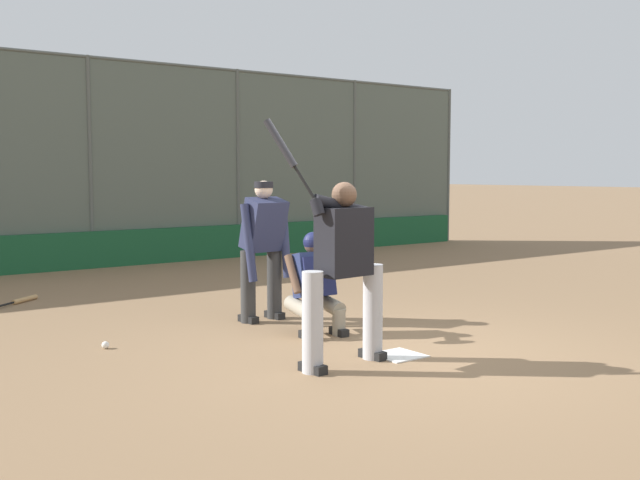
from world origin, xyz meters
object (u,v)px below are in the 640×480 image
object	(u,v)px
umpire_home	(263,246)
batter_at_plate	(343,266)
baseball_loose	(105,345)
spare_bat_by_padding	(22,300)
catcher_behind_plate	(317,282)

from	to	relation	value
umpire_home	batter_at_plate	bearing A→B (deg)	71.78
umpire_home	baseball_loose	bearing A→B (deg)	2.56
umpire_home	spare_bat_by_padding	bearing A→B (deg)	-61.34
umpire_home	spare_bat_by_padding	size ratio (longest dim) A/B	2.40
batter_at_plate	catcher_behind_plate	size ratio (longest dim) A/B	2.00
batter_at_plate	catcher_behind_plate	distance (m)	1.36
catcher_behind_plate	baseball_loose	world-z (taller)	catcher_behind_plate
batter_at_plate	spare_bat_by_padding	distance (m)	5.42
catcher_behind_plate	umpire_home	xyz separation A→B (m)	(0.06, -0.98, 0.31)
catcher_behind_plate	baseball_loose	size ratio (longest dim) A/B	14.99
baseball_loose	spare_bat_by_padding	bearing A→B (deg)	-90.90
batter_at_plate	spare_bat_by_padding	bearing A→B (deg)	-79.43
catcher_behind_plate	baseball_loose	distance (m)	2.26
catcher_behind_plate	spare_bat_by_padding	size ratio (longest dim) A/B	1.61
baseball_loose	catcher_behind_plate	bearing A→B (deg)	160.74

